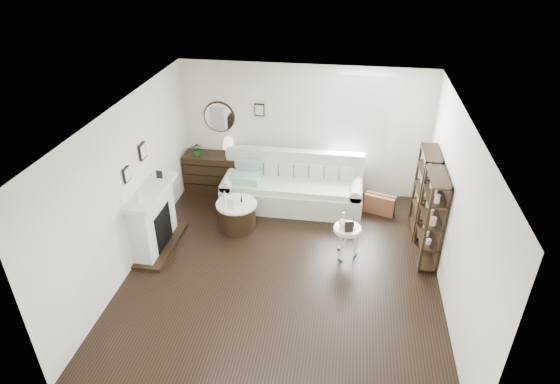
% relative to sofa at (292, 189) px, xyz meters
% --- Properties ---
extents(room, '(5.50, 5.50, 5.50)m').
position_rel_sofa_xyz_m(room, '(0.87, 0.61, 1.24)').
color(room, black).
rests_on(room, ground).
extents(fireplace, '(0.50, 1.40, 1.84)m').
position_rel_sofa_xyz_m(fireplace, '(-2.18, -1.79, 0.18)').
color(fireplace, silver).
rests_on(fireplace, ground).
extents(shelf_unit_far, '(0.30, 0.80, 1.60)m').
position_rel_sofa_xyz_m(shelf_unit_far, '(2.46, -0.54, 0.45)').
color(shelf_unit_far, black).
rests_on(shelf_unit_far, ground).
extents(shelf_unit_near, '(0.30, 0.80, 1.60)m').
position_rel_sofa_xyz_m(shelf_unit_near, '(2.46, -1.44, 0.45)').
color(shelf_unit_near, black).
rests_on(shelf_unit_near, ground).
extents(sofa, '(2.76, 0.96, 1.07)m').
position_rel_sofa_xyz_m(sofa, '(0.00, 0.00, 0.00)').
color(sofa, '#A9B5A1').
rests_on(sofa, ground).
extents(quilt, '(0.58, 0.48, 0.14)m').
position_rel_sofa_xyz_m(quilt, '(-0.90, -0.14, 0.27)').
color(quilt, '#289366').
rests_on(quilt, sofa).
extents(suitcase, '(0.62, 0.36, 0.39)m').
position_rel_sofa_xyz_m(suitcase, '(1.74, -0.06, -0.16)').
color(suitcase, brown).
rests_on(suitcase, ground).
extents(dresser, '(1.21, 0.52, 0.81)m').
position_rel_sofa_xyz_m(dresser, '(-1.73, 0.38, 0.05)').
color(dresser, black).
rests_on(dresser, ground).
extents(table_lamp, '(0.26, 0.26, 0.40)m').
position_rel_sofa_xyz_m(table_lamp, '(-1.38, 0.38, 0.65)').
color(table_lamp, beige).
rests_on(table_lamp, dresser).
extents(potted_plant, '(0.29, 0.27, 0.28)m').
position_rel_sofa_xyz_m(potted_plant, '(-2.03, 0.33, 0.59)').
color(potted_plant, '#1C5017').
rests_on(potted_plant, dresser).
extents(drum_table, '(0.75, 0.75, 0.52)m').
position_rel_sofa_xyz_m(drum_table, '(-0.91, -0.98, -0.09)').
color(drum_table, black).
rests_on(drum_table, ground).
extents(pedestal_table, '(0.47, 0.47, 0.56)m').
position_rel_sofa_xyz_m(pedestal_table, '(1.13, -1.53, 0.16)').
color(pedestal_table, white).
rests_on(pedestal_table, ground).
extents(eiffel_drum, '(0.12, 0.12, 0.18)m').
position_rel_sofa_xyz_m(eiffel_drum, '(-0.83, -0.93, 0.26)').
color(eiffel_drum, black).
rests_on(eiffel_drum, drum_table).
extents(bottle_drum, '(0.07, 0.07, 0.29)m').
position_rel_sofa_xyz_m(bottle_drum, '(-1.10, -1.07, 0.31)').
color(bottle_drum, silver).
rests_on(bottle_drum, drum_table).
extents(card_frame_drum, '(0.14, 0.08, 0.18)m').
position_rel_sofa_xyz_m(card_frame_drum, '(-0.96, -1.17, 0.26)').
color(card_frame_drum, silver).
rests_on(card_frame_drum, drum_table).
extents(eiffel_ped, '(0.10, 0.10, 0.16)m').
position_rel_sofa_xyz_m(eiffel_ped, '(1.22, -1.50, 0.29)').
color(eiffel_ped, black).
rests_on(eiffel_ped, pedestal_table).
extents(flask_ped, '(0.15, 0.15, 0.27)m').
position_rel_sofa_xyz_m(flask_ped, '(1.05, -1.51, 0.35)').
color(flask_ped, silver).
rests_on(flask_ped, pedestal_table).
extents(card_frame_ped, '(0.15, 0.09, 0.18)m').
position_rel_sofa_xyz_m(card_frame_ped, '(1.15, -1.65, 0.30)').
color(card_frame_ped, black).
rests_on(card_frame_ped, pedestal_table).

